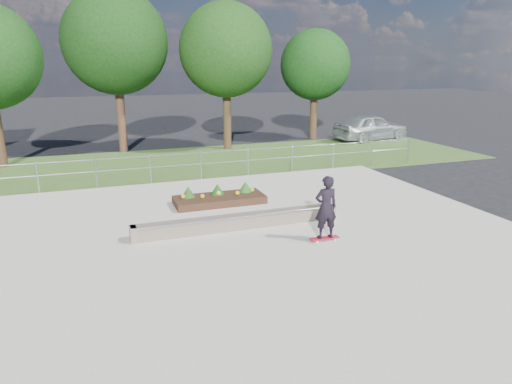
% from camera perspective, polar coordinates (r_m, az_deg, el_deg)
% --- Properties ---
extents(ground, '(120.00, 120.00, 0.00)m').
position_cam_1_polar(ground, '(11.80, 1.56, -7.12)').
color(ground, black).
rests_on(ground, ground).
extents(grass_verge, '(30.00, 8.00, 0.02)m').
position_cam_1_polar(grass_verge, '(21.97, -8.90, 3.58)').
color(grass_verge, '#365421').
rests_on(grass_verge, ground).
extents(concrete_slab, '(15.00, 15.00, 0.06)m').
position_cam_1_polar(concrete_slab, '(11.79, 1.56, -6.98)').
color(concrete_slab, '#ADA799').
rests_on(concrete_slab, ground).
extents(fence, '(20.06, 0.06, 1.20)m').
position_cam_1_polar(fence, '(18.46, -6.90, 3.74)').
color(fence, '#96989E').
rests_on(fence, ground).
extents(tree_mid_left, '(5.25, 5.25, 8.25)m').
position_cam_1_polar(tree_mid_left, '(25.18, -17.18, 17.46)').
color(tree_mid_left, '#372016').
rests_on(tree_mid_left, ground).
extents(tree_mid_right, '(4.90, 4.90, 7.70)m').
position_cam_1_polar(tree_mid_right, '(25.11, -3.78, 17.24)').
color(tree_mid_right, '#2F2012').
rests_on(tree_mid_right, ground).
extents(tree_far_right, '(4.20, 4.20, 6.60)m').
position_cam_1_polar(tree_far_right, '(28.71, 7.40, 15.46)').
color(tree_far_right, '#312013').
rests_on(tree_far_right, ground).
extents(grind_ledge, '(6.00, 0.44, 0.43)m').
position_cam_1_polar(grind_ledge, '(12.96, -2.16, -3.72)').
color(grind_ledge, brown).
rests_on(grind_ledge, concrete_slab).
extents(planter_bed, '(3.00, 1.20, 0.61)m').
position_cam_1_polar(planter_bed, '(15.35, -4.63, -0.70)').
color(planter_bed, black).
rests_on(planter_bed, concrete_slab).
extents(skateboarder, '(0.80, 0.44, 1.77)m').
position_cam_1_polar(skateboarder, '(11.99, 8.73, -1.94)').
color(skateboarder, white).
rests_on(skateboarder, concrete_slab).
extents(parked_car, '(4.99, 2.55, 1.63)m').
position_cam_1_polar(parked_car, '(29.04, 14.17, 7.86)').
color(parked_car, '#ABB1B5').
rests_on(parked_car, ground).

